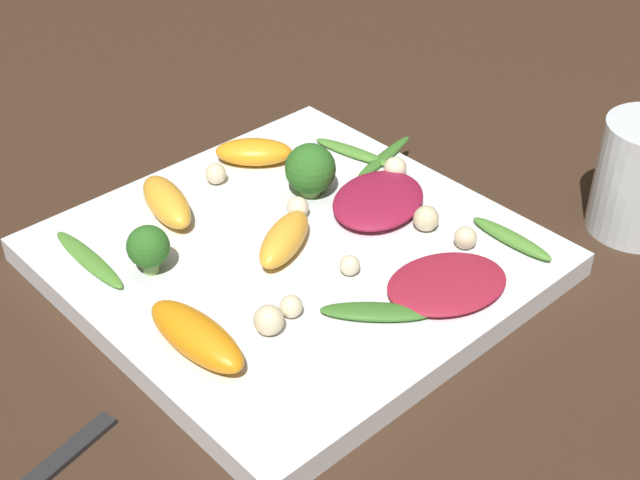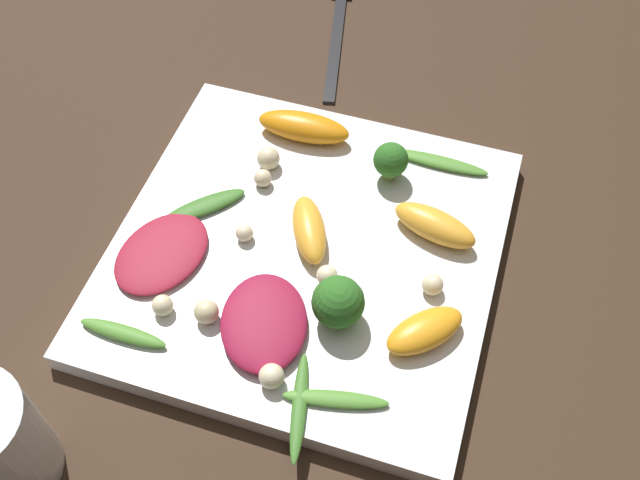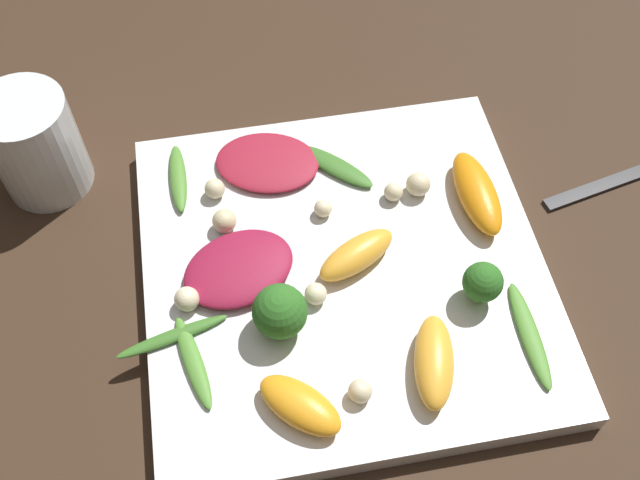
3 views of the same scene
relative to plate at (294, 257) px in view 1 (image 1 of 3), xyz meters
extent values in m
plane|color=#382619|center=(0.00, 0.00, -0.01)|extent=(2.40, 2.40, 0.00)
cube|color=white|center=(0.00, 0.00, 0.00)|extent=(0.29, 0.29, 0.02)
ellipsoid|color=maroon|center=(-0.04, 0.10, 0.01)|extent=(0.10, 0.08, 0.01)
ellipsoid|color=maroon|center=(-0.08, 0.01, 0.02)|extent=(0.10, 0.08, 0.01)
ellipsoid|color=orange|center=(0.11, 0.04, 0.02)|extent=(0.03, 0.08, 0.02)
ellipsoid|color=orange|center=(-0.05, -0.10, 0.02)|extent=(0.06, 0.06, 0.02)
ellipsoid|color=#FCAD33|center=(0.01, 0.00, 0.02)|extent=(0.07, 0.05, 0.02)
ellipsoid|color=#FCAD33|center=(0.04, -0.09, 0.02)|extent=(0.04, 0.07, 0.02)
cylinder|color=#84AD5B|center=(0.09, -0.04, 0.02)|extent=(0.01, 0.01, 0.01)
sphere|color=#2D6B23|center=(0.09, -0.04, 0.03)|extent=(0.03, 0.03, 0.03)
cylinder|color=#7A9E51|center=(-0.05, -0.04, 0.01)|extent=(0.02, 0.02, 0.01)
sphere|color=#2D6B23|center=(-0.05, -0.04, 0.03)|extent=(0.04, 0.04, 0.04)
ellipsoid|color=#3D7528|center=(-0.13, -0.04, 0.01)|extent=(0.08, 0.03, 0.01)
ellipsoid|color=#3D7528|center=(0.01, 0.09, 0.01)|extent=(0.06, 0.06, 0.01)
ellipsoid|color=#518E33|center=(0.11, -0.08, 0.01)|extent=(0.01, 0.08, 0.01)
ellipsoid|color=#518E33|center=(-0.11, 0.10, 0.01)|extent=(0.01, 0.07, 0.01)
ellipsoid|color=#518E33|center=(-0.11, -0.06, 0.01)|extent=(0.03, 0.07, 0.01)
sphere|color=beige|center=(-0.09, 0.08, 0.02)|extent=(0.02, 0.02, 0.02)
sphere|color=beige|center=(-0.03, -0.03, 0.02)|extent=(0.02, 0.02, 0.02)
sphere|color=beige|center=(0.07, 0.06, 0.02)|extent=(0.02, 0.02, 0.02)
sphere|color=beige|center=(-0.11, -0.01, 0.02)|extent=(0.02, 0.02, 0.02)
sphere|color=beige|center=(0.05, 0.05, 0.02)|extent=(0.01, 0.01, 0.01)
sphere|color=beige|center=(-0.01, 0.05, 0.02)|extent=(0.01, 0.01, 0.01)
sphere|color=beige|center=(-0.01, -0.10, 0.02)|extent=(0.02, 0.02, 0.02)
sphere|color=beige|center=(-0.08, 0.05, 0.02)|extent=(0.02, 0.02, 0.02)
camera|label=1|loc=(0.32, 0.37, 0.38)|focal=50.00mm
camera|label=2|loc=(-0.31, -0.11, 0.48)|focal=42.00mm
camera|label=3|loc=(-0.07, -0.28, 0.47)|focal=42.00mm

